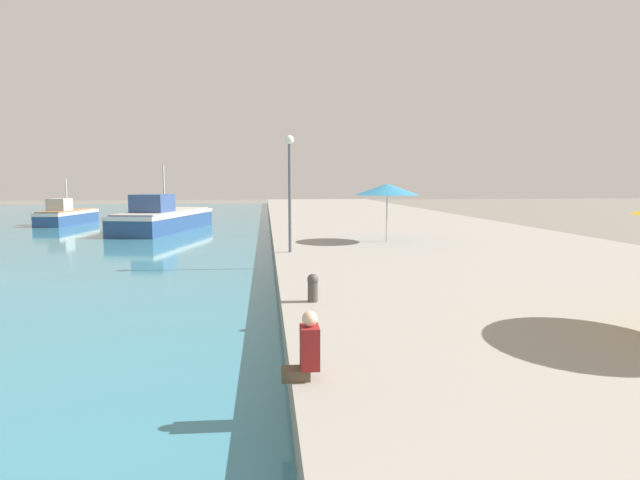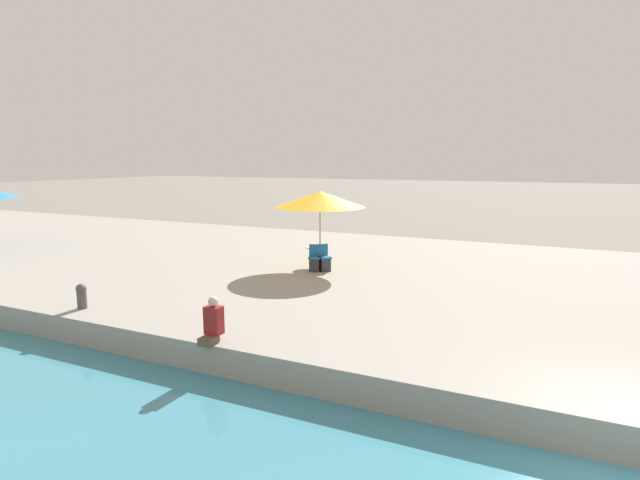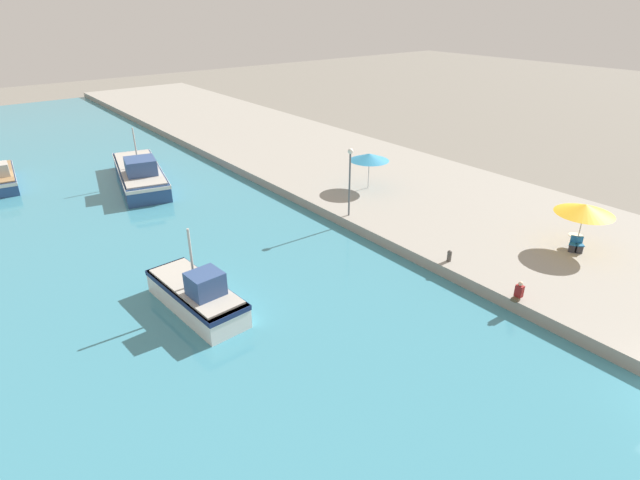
{
  "view_description": "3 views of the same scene",
  "coord_description": "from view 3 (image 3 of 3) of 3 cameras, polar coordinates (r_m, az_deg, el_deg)",
  "views": [
    {
      "loc": [
        -0.33,
        1.22,
        3.45
      ],
      "look_at": [
        1.5,
        17.95,
        1.49
      ],
      "focal_mm": 28.0,
      "sensor_mm": 36.0,
      "label": 1
    },
    {
      "loc": [
        -7.98,
        1.63,
        4.52
      ],
      "look_at": [
        7.81,
        8.99,
        1.69
      ],
      "focal_mm": 28.0,
      "sensor_mm": 36.0,
      "label": 2
    },
    {
      "loc": [
        -19.8,
        -2.22,
        13.79
      ],
      "look_at": [
        -4.0,
        18.0,
        1.29
      ],
      "focal_mm": 28.0,
      "sensor_mm": 36.0,
      "label": 3
    }
  ],
  "objects": [
    {
      "name": "cafe_table",
      "position": [
        32.48,
        27.13,
        0.18
      ],
      "size": [
        0.8,
        0.8,
        0.74
      ],
      "color": "#333338",
      "rests_on": "quay_promenade"
    },
    {
      "name": "fishing_boat_mid",
      "position": [
        43.35,
        -19.88,
        7.16
      ],
      "size": [
        5.55,
        11.39,
        4.58
      ],
      "rotation": [
        0.0,
        0.0,
        -0.22
      ],
      "color": "navy",
      "rests_on": "water_basin"
    },
    {
      "name": "mooring_bollard",
      "position": [
        28.31,
        14.57,
        -1.71
      ],
      "size": [
        0.26,
        0.26,
        0.65
      ],
      "color": "#4C4742",
      "rests_on": "quay_promenade"
    },
    {
      "name": "cafe_chair_left",
      "position": [
        31.89,
        26.89,
        -0.64
      ],
      "size": [
        0.54,
        0.52,
        0.91
      ],
      "rotation": [
        0.0,
        0.0,
        1.92
      ],
      "color": "#2D2D33",
      "rests_on": "quay_promenade"
    },
    {
      "name": "cafe_umbrella_pink",
      "position": [
        31.64,
        28.04,
        3.14
      ],
      "size": [
        3.2,
        3.2,
        2.73
      ],
      "color": "#B7B7B7",
      "rests_on": "quay_promenade"
    },
    {
      "name": "fishing_boat_far",
      "position": [
        48.01,
        -32.65,
        6.1
      ],
      "size": [
        2.76,
        7.15,
        3.72
      ],
      "rotation": [
        0.0,
        0.0,
        -0.1
      ],
      "color": "navy",
      "rests_on": "water_basin"
    },
    {
      "name": "person_at_quay",
      "position": [
        25.78,
        21.75,
        -5.52
      ],
      "size": [
        0.53,
        0.36,
        0.98
      ],
      "color": "brown",
      "rests_on": "quay_promenade"
    },
    {
      "name": "fishing_boat_near",
      "position": [
        24.91,
        -13.88,
        -6.07
      ],
      "size": [
        2.64,
        6.41,
        4.31
      ],
      "rotation": [
        0.0,
        0.0,
        0.07
      ],
      "color": "white",
      "rests_on": "water_basin"
    },
    {
      "name": "quay_promenade",
      "position": [
        49.92,
        -2.62,
        10.31
      ],
      "size": [
        16.0,
        90.0,
        0.69
      ],
      "color": "gray",
      "rests_on": "ground_plane"
    },
    {
      "name": "lamppost",
      "position": [
        32.35,
        3.44,
        7.9
      ],
      "size": [
        0.36,
        0.36,
        4.56
      ],
      "color": "#565B60",
      "rests_on": "quay_promenade"
    },
    {
      "name": "cafe_umbrella_white",
      "position": [
        37.76,
        5.66,
        9.42
      ],
      "size": [
        2.99,
        2.99,
        2.69
      ],
      "color": "#B7B7B7",
      "rests_on": "quay_promenade"
    },
    {
      "name": "cafe_chair_right",
      "position": [
        31.96,
        27.49,
        -0.72
      ],
      "size": [
        0.59,
        0.59,
        0.91
      ],
      "rotation": [
        0.0,
        0.0,
        2.4
      ],
      "color": "#2D2D33",
      "rests_on": "quay_promenade"
    }
  ]
}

